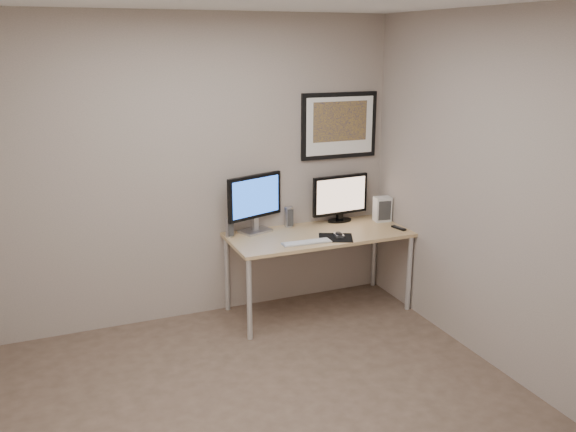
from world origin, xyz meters
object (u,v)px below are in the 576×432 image
at_px(framed_art, 339,125).
at_px(keyboard, 307,242).
at_px(desk, 319,240).
at_px(fan_unit, 382,209).
at_px(monitor_large, 255,201).
at_px(monitor_tv, 340,197).
at_px(speaker_right, 289,217).
at_px(speaker_left, 229,228).

bearing_deg(framed_art, keyboard, -135.92).
xyz_separation_m(desk, fan_unit, (0.71, 0.12, 0.18)).
xyz_separation_m(monitor_large, fan_unit, (1.22, -0.13, -0.17)).
relative_size(monitor_tv, speaker_right, 3.03).
distance_m(desk, monitor_large, 0.66).
bearing_deg(speaker_left, monitor_large, 2.64).
height_order(keyboard, fan_unit, fan_unit).
height_order(speaker_left, keyboard, speaker_left).
bearing_deg(speaker_left, fan_unit, -10.16).
height_order(desk, speaker_right, speaker_right).
bearing_deg(speaker_right, keyboard, -96.89).
relative_size(monitor_large, monitor_tv, 0.97).
distance_m(desk, speaker_right, 0.37).
bearing_deg(monitor_tv, desk, -146.68).
bearing_deg(keyboard, desk, 47.56).
relative_size(framed_art, speaker_left, 4.56).
bearing_deg(monitor_tv, speaker_left, 178.81).
bearing_deg(fan_unit, speaker_right, 177.12).
bearing_deg(desk, keyboard, -134.94).
relative_size(framed_art, keyboard, 1.78).
relative_size(monitor_tv, keyboard, 1.34).
height_order(speaker_right, fan_unit, fan_unit).
bearing_deg(monitor_large, desk, -45.52).
distance_m(monitor_tv, speaker_left, 1.11).
distance_m(framed_art, speaker_left, 1.38).
bearing_deg(framed_art, desk, -136.54).
bearing_deg(desk, speaker_left, 164.81).
xyz_separation_m(desk, speaker_right, (-0.17, 0.29, 0.16)).
xyz_separation_m(framed_art, keyboard, (-0.56, -0.54, -0.88)).
distance_m(monitor_large, monitor_tv, 0.85).
xyz_separation_m(monitor_tv, speaker_left, (-1.09, -0.05, -0.15)).
distance_m(speaker_right, keyboard, 0.51).
relative_size(framed_art, monitor_tv, 1.33).
xyz_separation_m(keyboard, fan_unit, (0.93, 0.33, 0.11)).
bearing_deg(monitor_tv, monitor_large, 176.75).
xyz_separation_m(monitor_tv, fan_unit, (0.38, -0.14, -0.12)).
relative_size(speaker_right, fan_unit, 0.81).
xyz_separation_m(monitor_large, keyboard, (0.29, -0.46, -0.28)).
distance_m(monitor_large, fan_unit, 1.24).
distance_m(monitor_large, speaker_right, 0.39).
bearing_deg(fan_unit, speaker_left, -175.60).
height_order(monitor_large, fan_unit, monitor_large).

